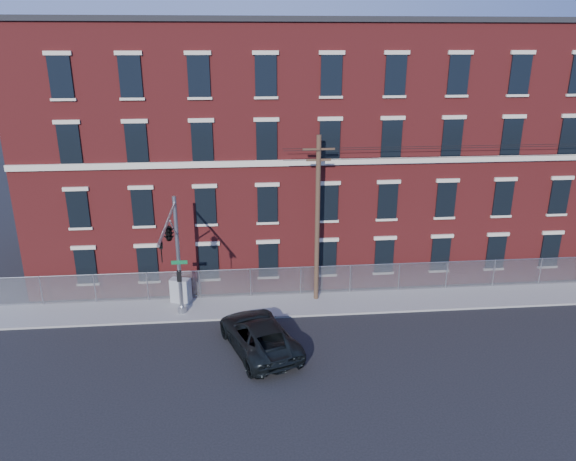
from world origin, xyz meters
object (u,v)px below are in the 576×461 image
Objects in this scene: pickup_truck at (259,335)px; traffic_signal_mast at (171,241)px; utility_pole_near at (317,217)px; utility_cabinet at (181,290)px.

traffic_signal_mast is at bearing -42.65° from pickup_truck.
utility_pole_near reaches higher than traffic_signal_mast.
utility_pole_near is 1.65× the size of pickup_truck.
pickup_truck is 4.10× the size of utility_cabinet.
traffic_signal_mast reaches higher than utility_cabinet.
utility_pole_near reaches higher than pickup_truck.
pickup_truck is at bearing -23.76° from traffic_signal_mast.
utility_pole_near is at bearing -143.76° from pickup_truck.
traffic_signal_mast is at bearing -71.56° from utility_cabinet.
pickup_truck is 7.18m from utility_cabinet.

